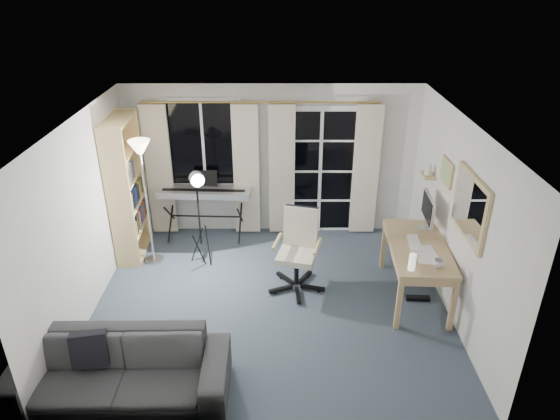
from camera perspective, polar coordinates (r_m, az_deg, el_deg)
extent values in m
cube|color=#323E49|center=(6.63, -1.08, -10.50)|extent=(4.50, 4.00, 0.02)
cube|color=white|center=(7.78, -8.75, 7.57)|extent=(1.20, 0.06, 1.40)
cube|color=black|center=(7.75, -8.78, 7.50)|extent=(1.10, 0.02, 1.30)
cube|color=white|center=(7.74, -8.79, 7.47)|extent=(0.04, 0.03, 1.30)
cube|color=white|center=(7.88, 4.58, 4.36)|extent=(1.32, 0.06, 2.11)
cube|color=black|center=(7.83, 2.40, 4.29)|extent=(0.55, 0.02, 1.95)
cube|color=black|center=(7.88, 6.78, 4.26)|extent=(0.55, 0.02, 1.95)
cube|color=white|center=(7.84, 4.60, 4.25)|extent=(0.05, 0.04, 2.05)
cube|color=white|center=(8.03, 4.48, 1.11)|extent=(1.15, 0.03, 0.03)
cube|color=white|center=(7.83, 4.61, 4.42)|extent=(1.15, 0.03, 0.03)
cube|color=white|center=(7.66, 4.75, 7.89)|extent=(1.15, 0.03, 0.03)
cylinder|color=gold|center=(7.43, -2.15, 12.21)|extent=(3.50, 0.03, 0.03)
cube|color=beige|center=(7.96, -13.64, 4.35)|extent=(0.40, 0.07, 2.10)
cube|color=beige|center=(7.76, -3.87, 4.46)|extent=(0.40, 0.07, 2.10)
cube|color=beige|center=(7.74, 0.21, 4.47)|extent=(0.40, 0.07, 2.10)
cube|color=beige|center=(7.85, 9.76, 4.41)|extent=(0.40, 0.07, 2.10)
cube|color=tan|center=(7.12, -17.90, 0.83)|extent=(0.34, 0.05, 2.10)
cube|color=tan|center=(7.96, -16.35, 3.76)|extent=(0.34, 0.05, 2.10)
cube|color=tan|center=(7.58, -18.19, 2.34)|extent=(0.08, 0.94, 2.10)
cube|color=tan|center=(7.99, -16.13, -4.29)|extent=(0.38, 0.96, 0.03)
cube|color=tan|center=(7.80, -16.48, -1.84)|extent=(0.38, 0.96, 0.03)
cube|color=tan|center=(7.63, -16.85, 0.80)|extent=(0.38, 0.96, 0.03)
cube|color=tan|center=(7.48, -17.25, 3.55)|extent=(0.38, 0.96, 0.03)
cube|color=tan|center=(7.34, -17.66, 6.41)|extent=(0.38, 0.96, 0.03)
cube|color=tan|center=(7.21, -18.15, 9.78)|extent=(0.38, 0.96, 0.03)
cube|color=silver|center=(7.40, -17.08, -2.24)|extent=(0.24, 0.07, 0.27)
cube|color=olive|center=(7.50, -16.89, -2.06)|extent=(0.24, 0.06, 0.21)
cube|color=#333333|center=(7.57, -16.76, -1.65)|extent=(0.24, 0.05, 0.24)
cube|color=olive|center=(7.62, -16.67, -1.13)|extent=(0.24, 0.05, 0.31)
cube|color=silver|center=(7.71, -16.51, -1.09)|extent=(0.24, 0.07, 0.24)
cube|color=#AF3A32|center=(7.79, -16.37, -0.73)|extent=(0.24, 0.05, 0.25)
cube|color=#3A51B0|center=(7.86, -16.25, -0.45)|extent=(0.24, 0.06, 0.26)
cube|color=olive|center=(7.94, -16.11, -0.20)|extent=(0.24, 0.04, 0.24)
cube|color=#AF3A32|center=(8.00, -16.01, 0.07)|extent=(0.24, 0.07, 0.25)
cube|color=#333333|center=(8.08, -15.88, 0.46)|extent=(0.24, 0.04, 0.28)
cube|color=#3A51B0|center=(7.22, -17.51, 0.60)|extent=(0.24, 0.05, 0.29)
cube|color=#333333|center=(7.29, -17.37, 0.83)|extent=(0.24, 0.07, 0.28)
cube|color=#333333|center=(7.39, -17.17, 1.04)|extent=(0.24, 0.05, 0.24)
cube|color=#3A51B0|center=(7.46, -17.03, 1.25)|extent=(0.24, 0.04, 0.23)
cube|color=#3A51B0|center=(7.52, -16.92, 1.56)|extent=(0.24, 0.05, 0.24)
cube|color=#333333|center=(7.59, -16.81, 1.96)|extent=(0.24, 0.05, 0.29)
cube|color=#333333|center=(7.66, -16.66, 2.00)|extent=(0.24, 0.06, 0.23)
cube|color=#ECC458|center=(7.74, -16.53, 2.32)|extent=(0.24, 0.05, 0.24)
cube|color=olive|center=(7.81, -16.41, 2.61)|extent=(0.24, 0.04, 0.26)
cube|color=#333333|center=(7.88, -16.30, 2.79)|extent=(0.24, 0.04, 0.24)
cube|color=#AF3A32|center=(7.06, -17.94, 3.54)|extent=(0.24, 0.05, 0.30)
cube|color=#333333|center=(7.15, -17.76, 3.53)|extent=(0.24, 0.04, 0.23)
cube|color=silver|center=(7.20, -17.68, 4.08)|extent=(0.24, 0.05, 0.31)
cube|color=silver|center=(7.27, -17.53, 4.20)|extent=(0.24, 0.05, 0.29)
cube|color=olive|center=(7.35, -17.36, 4.24)|extent=(0.24, 0.05, 0.23)
cube|color=#3A51B0|center=(7.42, -17.24, 4.49)|extent=(0.24, 0.06, 0.24)
cylinder|color=#B2B2B7|center=(7.67, -14.18, -5.52)|extent=(0.33, 0.33, 0.03)
cylinder|color=#B2B2B7|center=(7.26, -14.93, 0.34)|extent=(0.04, 0.04, 1.73)
cone|color=#FFE5B2|center=(6.93, -15.77, 6.95)|extent=(0.35, 0.35, 0.18)
cylinder|color=black|center=(8.07, -12.30, -0.62)|extent=(0.06, 0.69, 0.63)
cylinder|color=black|center=(8.07, -12.30, -0.62)|extent=(0.06, 0.69, 0.63)
cylinder|color=black|center=(7.87, -4.52, -0.80)|extent=(0.06, 0.69, 0.63)
cylinder|color=black|center=(7.87, -4.52, -0.80)|extent=(0.06, 0.69, 0.63)
cylinder|color=black|center=(7.95, -8.46, -0.71)|extent=(1.10, 0.08, 0.03)
cube|color=silver|center=(7.77, -8.66, 2.04)|extent=(1.45, 0.43, 0.10)
cube|color=white|center=(7.68, -8.80, 2.03)|extent=(1.33, 0.21, 0.02)
cube|color=black|center=(7.71, -8.74, 2.24)|extent=(1.28, 0.15, 0.01)
cube|color=black|center=(7.80, -8.61, 3.62)|extent=(0.39, 0.10, 0.24)
cylinder|color=black|center=(7.35, -8.21, -4.12)|extent=(0.10, 0.22, 0.60)
cylinder|color=black|center=(7.40, -9.49, -4.01)|extent=(0.23, 0.05, 0.60)
cylinder|color=black|center=(7.25, -9.17, -4.65)|extent=(0.15, 0.19, 0.60)
cylinder|color=black|center=(7.06, -9.28, -0.18)|extent=(0.03, 0.03, 1.03)
cylinder|color=silver|center=(6.81, -9.50, 3.52)|extent=(0.22, 0.17, 0.20)
cylinder|color=white|center=(6.75, -9.37, 3.33)|extent=(0.16, 0.08, 0.17)
cube|color=black|center=(6.81, 3.77, -8.86)|extent=(0.34, 0.13, 0.04)
cylinder|color=black|center=(6.81, 4.46, -9.10)|extent=(0.06, 0.06, 0.05)
cube|color=black|center=(7.01, 2.82, -7.69)|extent=(0.22, 0.31, 0.04)
cylinder|color=black|center=(7.08, 3.15, -7.51)|extent=(0.06, 0.06, 0.05)
cube|color=black|center=(6.98, 0.60, -7.78)|extent=(0.25, 0.29, 0.04)
cylinder|color=black|center=(7.05, 0.16, -7.63)|extent=(0.06, 0.06, 0.05)
cube|color=black|center=(6.77, 0.06, -9.03)|extent=(0.33, 0.17, 0.04)
cylinder|color=black|center=(6.75, -0.60, -9.32)|extent=(0.06, 0.06, 0.05)
cube|color=black|center=(6.66, 2.06, -9.73)|extent=(0.07, 0.34, 0.04)
cylinder|color=black|center=(6.60, 2.13, -10.30)|extent=(0.06, 0.06, 0.05)
cylinder|color=black|center=(6.70, 1.89, -6.89)|extent=(0.08, 0.08, 0.42)
cube|color=beige|center=(6.58, 1.92, -5.23)|extent=(0.58, 0.58, 0.08)
cube|color=beige|center=(6.62, 2.39, -1.91)|extent=(0.48, 0.24, 0.55)
cube|color=black|center=(6.65, 2.46, -1.59)|extent=(0.45, 0.21, 0.50)
cylinder|color=tan|center=(6.57, -0.33, -3.60)|extent=(0.15, 0.41, 0.05)
cylinder|color=tan|center=(6.47, 4.33, -4.17)|extent=(0.15, 0.41, 0.05)
cube|color=tan|center=(6.57, 15.57, -4.09)|extent=(0.79, 1.46, 0.04)
cube|color=tan|center=(6.60, 15.50, -4.63)|extent=(0.75, 1.42, 0.10)
cube|color=tan|center=(6.16, 13.43, -10.32)|extent=(0.06, 0.06, 0.72)
cube|color=tan|center=(6.31, 19.18, -10.21)|extent=(0.06, 0.06, 0.72)
cube|color=tan|center=(7.27, 11.76, -3.98)|extent=(0.06, 0.06, 0.72)
cube|color=tan|center=(7.39, 16.62, -4.03)|extent=(0.06, 0.06, 0.72)
cube|color=silver|center=(6.98, 16.29, -2.00)|extent=(0.19, 0.13, 0.02)
cube|color=silver|center=(6.92, 16.43, -1.01)|extent=(0.04, 0.03, 0.22)
cube|color=silver|center=(6.85, 16.60, 0.20)|extent=(0.06, 0.55, 0.35)
cube|color=black|center=(6.85, 16.44, 0.21)|extent=(0.04, 0.51, 0.31)
cube|color=white|center=(6.59, 15.12, -3.63)|extent=(0.17, 0.44, 0.02)
cube|color=white|center=(6.32, 15.18, -5.00)|extent=(0.07, 0.11, 0.02)
cube|color=white|center=(6.44, 16.34, -4.59)|extent=(0.25, 0.32, 0.01)
cube|color=white|center=(6.26, 16.44, -5.56)|extent=(0.23, 0.18, 0.00)
cube|color=black|center=(6.10, 14.84, -5.59)|extent=(0.05, 0.04, 0.12)
cylinder|color=white|center=(5.99, 14.87, -5.77)|extent=(0.09, 0.09, 0.20)
cube|color=black|center=(6.88, 15.47, -9.69)|extent=(0.31, 0.10, 0.05)
imported|color=silver|center=(6.14, 17.69, -5.76)|extent=(0.13, 0.11, 0.13)
cube|color=tan|center=(5.90, 20.89, 0.33)|extent=(0.04, 0.94, 0.74)
cube|color=white|center=(5.89, 20.71, 0.33)|extent=(0.01, 0.84, 0.64)
cube|color=tan|center=(6.65, 18.52, 4.12)|extent=(0.03, 0.42, 0.32)
cube|color=#55AB81|center=(6.65, 18.39, 4.13)|extent=(0.00, 0.36, 0.26)
cube|color=tan|center=(7.16, 16.56, 3.82)|extent=(0.16, 0.30, 0.02)
cone|color=beige|center=(7.13, 16.65, 4.48)|extent=(0.12, 0.12, 0.15)
imported|color=#2C2C2F|center=(5.40, -17.93, -16.24)|extent=(2.16, 0.66, 0.84)
cube|color=black|center=(5.52, -20.93, -14.68)|extent=(0.39, 0.26, 0.38)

